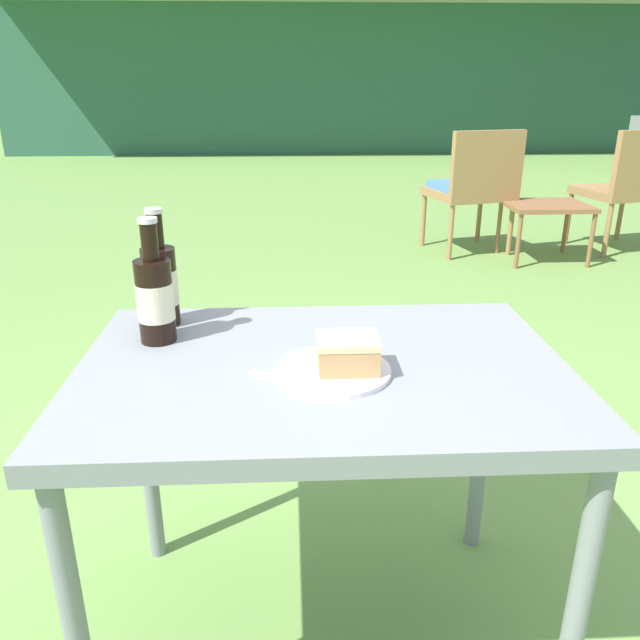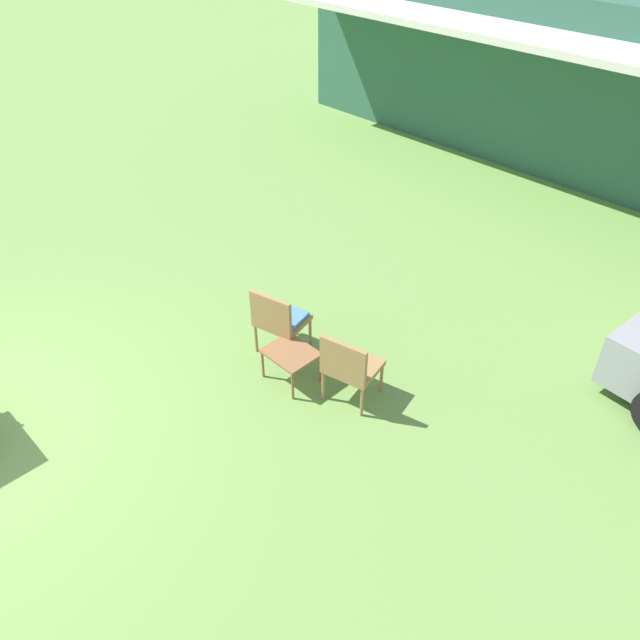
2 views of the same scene
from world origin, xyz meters
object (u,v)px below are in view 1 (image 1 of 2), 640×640
Objects in this scene: garden_side_table at (546,210)px; cola_bottle_far at (155,297)px; wicker_chair_cushioned at (474,185)px; wicker_chair_plain at (630,183)px; cola_bottle_near at (160,283)px; cake_on_plate at (341,361)px; patio_table at (323,395)px.

garden_side_table is 3.67m from cola_bottle_far.
wicker_chair_cushioned and wicker_chair_plain have the same top height.
wicker_chair_plain is at bearing 164.96° from wicker_chair_cushioned.
wicker_chair_plain is at bearing 48.68° from cola_bottle_near.
cake_on_plate is at bearing 41.84° from wicker_chair_plain.
garden_side_table is 3.62m from cake_on_plate.
garden_side_table is at bearing 62.00° from cake_on_plate.
patio_table is at bearing 55.44° from wicker_chair_cushioned.
cola_bottle_near reaches higher than garden_side_table.
wicker_chair_cushioned is 1.14m from wicker_chair_plain.
cola_bottle_near reaches higher than wicker_chair_plain.
cake_on_plate is (-1.24, -3.42, 0.21)m from wicker_chair_cushioned.
patio_table is 0.40m from cola_bottle_far.
patio_table reaches higher than garden_side_table.
cola_bottle_near is at bearing 48.95° from wicker_chair_cushioned.
wicker_chair_plain is 4.13m from patio_table.
cake_on_plate is 0.83× the size of cola_bottle_near.
wicker_chair_cushioned is 3.63m from cola_bottle_far.
cola_bottle_far reaches higher than patio_table.
wicker_chair_plain is at bearing 54.32° from patio_table.
cola_bottle_far is at bearing 154.49° from cake_on_plate.
cola_bottle_far is (-2.06, -3.01, 0.42)m from garden_side_table.
wicker_chair_cushioned is 3.55m from cola_bottle_near.
garden_side_table is at bearing 138.37° from wicker_chair_cushioned.
cola_bottle_near is (-2.75, -3.13, 0.28)m from wicker_chair_plain.
wicker_chair_cushioned is at bearing 70.11° from cake_on_plate.
cola_bottle_near is (-0.34, 0.22, 0.17)m from patio_table.
garden_side_table is (-0.68, -0.22, -0.15)m from wicker_chair_plain.
cola_bottle_far is (-1.61, -3.25, 0.28)m from wicker_chair_cushioned.
garden_side_table is 2.13× the size of cola_bottle_near.
cola_bottle_near is 1.00× the size of cola_bottle_far.
cake_on_plate is (-1.69, -3.18, 0.35)m from garden_side_table.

